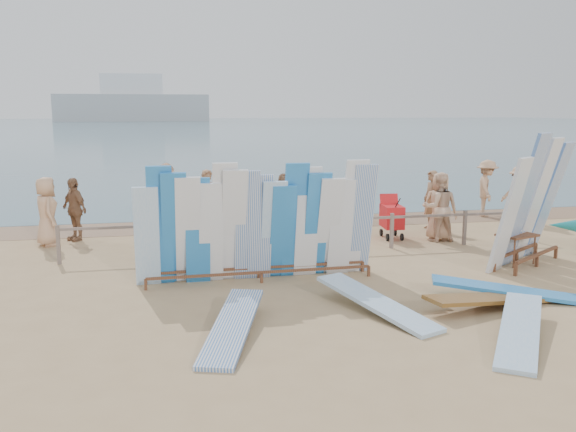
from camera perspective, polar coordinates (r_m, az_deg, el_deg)
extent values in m
plane|color=tan|center=(12.31, 5.95, -6.50)|extent=(160.00, 160.00, 0.00)
cube|color=#436779|center=(139.34, -10.21, 8.32)|extent=(320.00, 240.00, 0.02)
cube|color=#88674C|center=(19.12, -0.53, -0.54)|extent=(40.00, 2.60, 0.01)
cube|color=#999EA3|center=(191.44, -14.31, 9.77)|extent=(45.00, 8.00, 8.00)
cube|color=silver|center=(191.59, -14.40, 11.86)|extent=(18.00, 6.00, 6.00)
cube|color=#7D6A5F|center=(14.94, 2.55, -0.38)|extent=(12.00, 0.06, 0.06)
cube|color=#7D6A5F|center=(14.77, -20.69, -2.53)|extent=(0.08, 0.08, 0.90)
cube|color=#7D6A5F|center=(14.58, -12.91, -2.29)|extent=(0.08, 0.08, 0.90)
cube|color=#7D6A5F|center=(14.66, -5.07, -2.01)|extent=(0.08, 0.08, 0.90)
cube|color=#7D6A5F|center=(15.01, 2.54, -1.70)|extent=(0.08, 0.08, 0.90)
cube|color=#7D6A5F|center=(15.61, 9.68, -1.38)|extent=(0.08, 0.08, 0.90)
cube|color=#7D6A5F|center=(16.43, 16.20, -1.07)|extent=(0.08, 0.08, 0.90)
cube|color=#7D6A5F|center=(17.45, 22.03, -0.78)|extent=(0.08, 0.08, 0.90)
cube|color=brown|center=(12.39, -2.49, -5.29)|extent=(4.59, 0.13, 0.05)
cube|color=brown|center=(12.76, -2.80, -4.85)|extent=(4.59, 0.13, 0.05)
cube|color=#90BEE7|center=(12.22, -13.07, -1.92)|extent=(0.49, 0.50, 2.03)
cube|color=#287CCA|center=(12.18, -11.86, -0.96)|extent=(0.50, 0.61, 2.43)
cube|color=#287CCA|center=(12.20, -10.60, -1.21)|extent=(0.50, 0.75, 2.30)
cube|color=white|center=(12.22, -9.34, -1.36)|extent=(0.50, 0.73, 2.21)
cube|color=#287CCA|center=(12.23, -8.44, -1.41)|extent=(0.49, 0.45, 2.18)
cube|color=white|center=(12.26, -7.19, -1.60)|extent=(0.49, 0.53, 2.07)
cube|color=white|center=(12.25, -5.97, -0.65)|extent=(0.50, 0.65, 2.47)
cube|color=white|center=(12.29, -5.08, -0.92)|extent=(0.50, 0.81, 2.33)
cube|color=white|center=(12.33, -3.85, -0.95)|extent=(0.49, 0.56, 2.30)
cube|color=white|center=(12.38, -2.63, -1.10)|extent=(0.49, 0.53, 2.21)
cube|color=#90BEE7|center=(12.44, -1.42, -1.34)|extent=(0.50, 0.68, 2.09)
cube|color=#287CCA|center=(12.48, -0.55, -1.50)|extent=(0.50, 0.66, 1.99)
cube|color=#287CCA|center=(12.50, 0.64, -0.47)|extent=(0.50, 0.60, 2.43)
cube|color=white|center=(12.57, 1.82, -0.61)|extent=(0.49, 0.55, 2.35)
cube|color=#287CCA|center=(12.63, 2.67, -0.84)|extent=(0.50, 0.67, 2.23)
cube|color=white|center=(12.71, 3.82, -1.04)|extent=(0.50, 0.73, 2.12)
cube|color=white|center=(12.79, 4.97, -1.08)|extent=(0.49, 0.51, 2.08)
cube|color=white|center=(12.83, 6.11, -0.15)|extent=(0.50, 0.61, 2.48)
cube|color=white|center=(12.90, 6.92, -0.33)|extent=(0.50, 0.63, 2.38)
cube|color=brown|center=(14.73, 22.29, -3.37)|extent=(1.85, 1.28, 0.07)
cube|color=brown|center=(14.91, 20.58, -3.11)|extent=(1.85, 1.28, 0.07)
cube|color=white|center=(13.71, 20.01, 0.02)|extent=(0.86, 0.88, 2.51)
cube|color=white|center=(14.29, 21.20, 1.32)|extent=(0.96, 1.01, 3.00)
cube|color=white|center=(14.92, 22.23, 1.35)|extent=(0.97, 1.03, 2.87)
cube|color=white|center=(15.56, 23.17, 1.38)|extent=(0.98, 1.05, 2.75)
cone|color=teal|center=(16.78, 25.08, -0.82)|extent=(1.27, 0.93, 0.54)
cube|color=brown|center=(14.73, 20.66, -1.69)|extent=(0.99, 0.84, 0.05)
cube|color=white|center=(14.68, 20.72, -0.74)|extent=(0.43, 0.18, 0.39)
cube|color=#90BEE7|center=(10.78, 8.23, -8.95)|extent=(1.55, 2.70, 0.38)
cube|color=brown|center=(11.53, 18.58, -8.11)|extent=(2.75, 1.15, 0.33)
cube|color=#90BEE7|center=(10.11, 20.82, -10.81)|extent=(1.99, 2.53, 0.35)
cube|color=#287CCA|center=(12.15, 19.68, -7.26)|extent=(2.71, 1.52, 0.33)
cube|color=white|center=(9.68, -5.19, -11.12)|extent=(1.35, 2.74, 0.35)
cube|color=red|center=(15.96, 3.14, -1.47)|extent=(0.61, 0.57, 0.05)
cube|color=red|center=(16.12, 2.83, -0.33)|extent=(0.57, 0.23, 0.55)
cube|color=red|center=(15.86, 2.14, -1.65)|extent=(0.67, 0.66, 0.05)
cube|color=red|center=(15.96, 1.57, -0.64)|extent=(0.50, 0.40, 0.50)
cube|color=red|center=(16.80, 9.70, -0.04)|extent=(0.57, 0.87, 0.61)
cube|color=red|center=(17.05, 9.43, 1.43)|extent=(0.51, 0.23, 0.38)
imported|color=tan|center=(16.80, 14.03, 0.88)|extent=(0.98, 0.85, 1.84)
imported|color=#8C6042|center=(18.27, 13.21, 1.46)|extent=(0.36, 0.64, 1.73)
imported|color=#8C6042|center=(17.24, -19.37, 0.60)|extent=(0.96, 1.04, 1.69)
imported|color=#8C6042|center=(19.80, 21.63, 1.43)|extent=(0.96, 0.91, 1.57)
imported|color=beige|center=(15.22, -5.53, -0.21)|extent=(0.85, 0.57, 1.61)
imported|color=#8C6042|center=(15.96, -0.40, 0.72)|extent=(1.15, 1.00, 1.84)
imported|color=beige|center=(18.92, -11.30, 2.05)|extent=(1.84, 1.19, 1.89)
imported|color=tan|center=(20.96, 18.09, 2.47)|extent=(0.94, 1.30, 1.87)
imported|color=#8C6042|center=(17.47, -7.48, 1.38)|extent=(0.66, 0.36, 1.81)
imported|color=tan|center=(20.45, 20.78, 1.97)|extent=(0.94, 1.21, 1.74)
imported|color=tan|center=(16.82, -21.63, 0.39)|extent=(0.65, 0.95, 1.78)
imported|color=beige|center=(16.68, 13.90, 0.78)|extent=(0.91, 0.48, 1.81)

